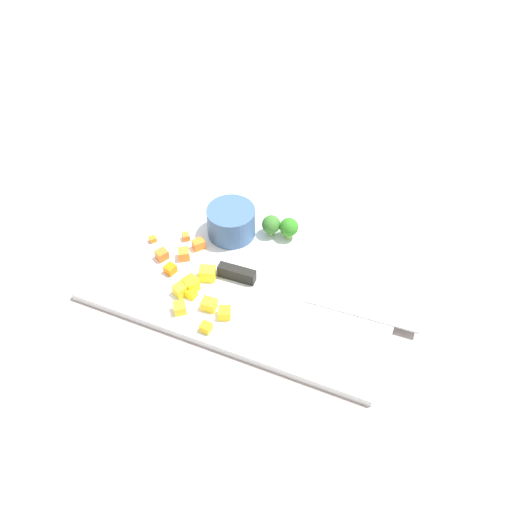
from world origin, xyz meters
name	(u,v)px	position (x,y,z in m)	size (l,w,h in m)	color
ground_plane	(256,266)	(0.00, 0.00, 0.00)	(4.00, 4.00, 0.00)	gray
cutting_board	(256,263)	(0.00, 0.00, 0.01)	(0.43, 0.32, 0.01)	white
prep_bowl	(231,222)	(0.06, -0.04, 0.04)	(0.07, 0.07, 0.05)	#395988
chef_knife	(281,287)	(-0.05, 0.04, 0.02)	(0.29, 0.03, 0.02)	silver
carrot_dice_0	(153,239)	(0.16, 0.02, 0.02)	(0.01, 0.01, 0.01)	orange
carrot_dice_1	(170,269)	(0.11, 0.07, 0.02)	(0.01, 0.01, 0.01)	orange
carrot_dice_2	(184,254)	(0.10, 0.04, 0.02)	(0.02, 0.02, 0.02)	orange
carrot_dice_3	(199,244)	(0.09, 0.01, 0.02)	(0.01, 0.02, 0.02)	orange
carrot_dice_4	(185,239)	(0.12, 0.00, 0.02)	(0.01, 0.01, 0.01)	orange
carrot_dice_5	(162,255)	(0.13, 0.05, 0.02)	(0.02, 0.02, 0.01)	orange
pepper_dice_0	(191,293)	(0.06, 0.10, 0.02)	(0.01, 0.01, 0.01)	yellow
pepper_dice_1	(207,273)	(0.05, 0.06, 0.02)	(0.02, 0.02, 0.02)	yellow
pepper_dice_2	(180,308)	(0.06, 0.13, 0.02)	(0.02, 0.02, 0.01)	yellow
pepper_dice_3	(191,284)	(0.06, 0.08, 0.02)	(0.02, 0.02, 0.02)	yellow
pepper_dice_4	(209,304)	(0.03, 0.11, 0.02)	(0.02, 0.02, 0.02)	yellow
pepper_dice_5	(180,290)	(0.07, 0.10, 0.02)	(0.02, 0.02, 0.02)	yellow
pepper_dice_6	(222,312)	(0.00, 0.11, 0.02)	(0.02, 0.02, 0.01)	yellow
pepper_dice_7	(206,327)	(0.01, 0.14, 0.02)	(0.01, 0.01, 0.01)	yellow
broccoli_floret_0	(289,227)	(-0.03, -0.07, 0.03)	(0.03, 0.03, 0.04)	#93BD55
broccoli_floret_1	(268,224)	(0.00, -0.06, 0.03)	(0.03, 0.03, 0.03)	#89BD56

